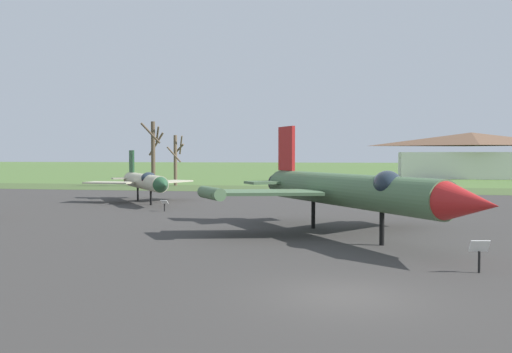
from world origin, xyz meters
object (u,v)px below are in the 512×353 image
(visitor_building, at_px, (471,156))
(jet_fighter_front_left, at_px, (350,190))
(info_placard_rear_center, at_px, (164,204))
(jet_fighter_rear_center, at_px, (145,181))
(info_placard_front_left, at_px, (479,252))

(visitor_building, bearing_deg, jet_fighter_front_left, -104.14)
(info_placard_rear_center, bearing_deg, jet_fighter_rear_center, 122.86)
(info_placard_front_left, relative_size, visitor_building, 0.05)
(visitor_building, bearing_deg, jet_fighter_rear_center, -121.41)
(info_placard_front_left, height_order, jet_fighter_rear_center, jet_fighter_rear_center)
(info_placard_front_left, xyz_separation_m, jet_fighter_rear_center, (-21.25, 23.29, 1.10))
(jet_fighter_front_left, bearing_deg, info_placard_front_left, -58.69)
(info_placard_front_left, bearing_deg, jet_fighter_front_left, 121.31)
(info_placard_rear_center, bearing_deg, jet_fighter_front_left, -37.51)
(info_placard_front_left, bearing_deg, info_placard_rear_center, 135.27)
(info_placard_front_left, distance_m, visitor_building, 82.89)
(info_placard_front_left, bearing_deg, visitor_building, 80.02)
(jet_fighter_front_left, xyz_separation_m, info_placard_rear_center, (-12.85, 9.86, -1.77))
(jet_fighter_front_left, bearing_deg, jet_fighter_rear_center, 136.37)
(info_placard_rear_center, bearing_deg, visitor_building, 63.91)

